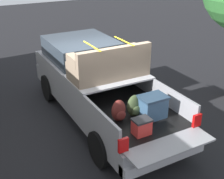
# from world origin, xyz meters

# --- Properties ---
(ground_plane) EXTENTS (40.00, 40.00, 0.00)m
(ground_plane) POSITION_xyz_m (0.00, 0.00, 0.00)
(ground_plane) COLOR black
(pickup_truck) EXTENTS (6.05, 2.06, 2.23)m
(pickup_truck) POSITION_xyz_m (0.37, -0.00, 0.97)
(pickup_truck) COLOR gray
(pickup_truck) RESTS_ON ground_plane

